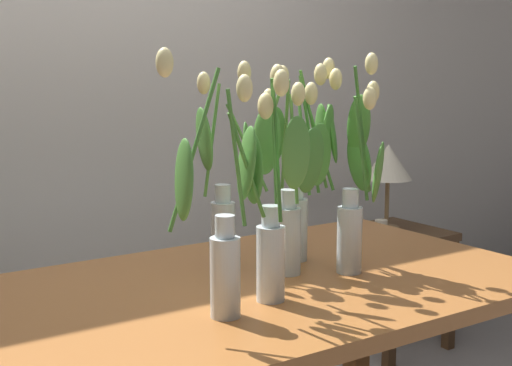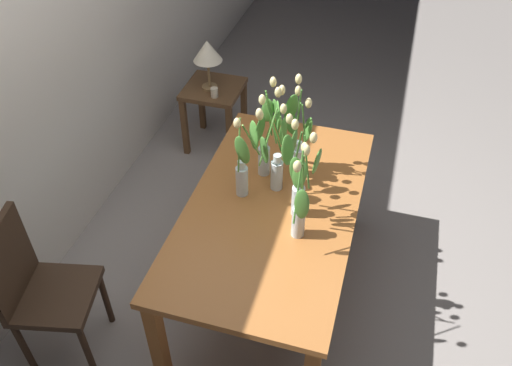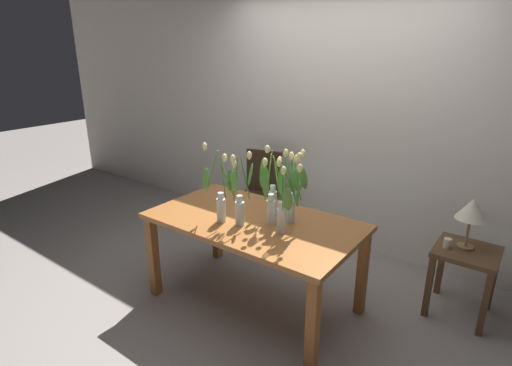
% 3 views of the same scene
% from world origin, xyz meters
% --- Properties ---
extents(ground_plane, '(18.00, 18.00, 0.00)m').
position_xyz_m(ground_plane, '(0.00, 0.00, 0.00)').
color(ground_plane, gray).
extents(room_wall_rear, '(9.00, 0.10, 2.70)m').
position_xyz_m(room_wall_rear, '(0.00, 1.45, 1.35)').
color(room_wall_rear, silver).
rests_on(room_wall_rear, ground).
extents(dining_table, '(1.60, 0.90, 0.74)m').
position_xyz_m(dining_table, '(0.00, 0.00, 0.65)').
color(dining_table, '#A3602D').
rests_on(dining_table, ground).
extents(tulip_vase_0, '(0.29, 0.16, 0.59)m').
position_xyz_m(tulip_vase_0, '(-0.16, -0.17, 0.95)').
color(tulip_vase_0, silver).
rests_on(tulip_vase_0, dining_table).
extents(tulip_vase_1, '(0.18, 0.19, 0.58)m').
position_xyz_m(tulip_vase_1, '(0.28, 0.09, 0.98)').
color(tulip_vase_1, silver).
rests_on(tulip_vase_1, dining_table).
extents(tulip_vase_2, '(0.23, 0.12, 0.54)m').
position_xyz_m(tulip_vase_2, '(0.05, 0.17, 0.93)').
color(tulip_vase_2, silver).
rests_on(tulip_vase_2, dining_table).
extents(tulip_vase_3, '(0.16, 0.20, 0.59)m').
position_xyz_m(tulip_vase_3, '(0.32, -0.05, 0.95)').
color(tulip_vase_3, silver).
rests_on(tulip_vase_3, dining_table).
extents(tulip_vase_4, '(0.12, 0.22, 0.56)m').
position_xyz_m(tulip_vase_4, '(-0.01, -0.14, 0.94)').
color(tulip_vase_4, silver).
rests_on(tulip_vase_4, dining_table).
extents(tulip_vase_5, '(0.20, 0.25, 0.57)m').
position_xyz_m(tulip_vase_5, '(0.14, 0.03, 0.95)').
color(tulip_vase_5, silver).
rests_on(tulip_vase_5, dining_table).
extents(dining_chair, '(0.48, 0.48, 0.93)m').
position_xyz_m(dining_chair, '(-0.70, 1.06, 0.52)').
color(dining_chair, '#382619').
rests_on(dining_chair, ground).
extents(side_table, '(0.44, 0.44, 0.55)m').
position_xyz_m(side_table, '(1.36, 0.84, 0.43)').
color(side_table, brown).
rests_on(side_table, ground).
extents(table_lamp, '(0.22, 0.22, 0.40)m').
position_xyz_m(table_lamp, '(1.34, 0.86, 0.86)').
color(table_lamp, olive).
rests_on(table_lamp, side_table).
extents(pillar_candle, '(0.06, 0.06, 0.07)m').
position_xyz_m(pillar_candle, '(1.23, 0.78, 0.59)').
color(pillar_candle, beige).
rests_on(pillar_candle, side_table).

